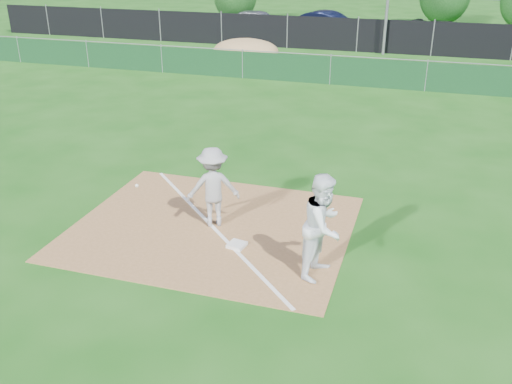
# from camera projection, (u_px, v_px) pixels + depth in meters

# --- Properties ---
(ground) EXTENTS (90.00, 90.00, 0.00)m
(ground) POSITION_uv_depth(u_px,v_px,m) (304.00, 116.00, 20.48)
(ground) COLOR #154C10
(ground) RESTS_ON ground
(infield_dirt) EXTENTS (6.00, 5.00, 0.02)m
(infield_dirt) POSITION_uv_depth(u_px,v_px,m) (212.00, 227.00, 12.65)
(infield_dirt) COLOR olive
(infield_dirt) RESTS_ON ground
(foul_line) EXTENTS (5.01, 5.01, 0.01)m
(foul_line) POSITION_uv_depth(u_px,v_px,m) (212.00, 226.00, 12.64)
(foul_line) COLOR white
(foul_line) RESTS_ON infield_dirt
(green_fence) EXTENTS (44.00, 0.05, 1.20)m
(green_fence) POSITION_uv_depth(u_px,v_px,m) (330.00, 71.00, 24.59)
(green_fence) COLOR #0E3318
(green_fence) RESTS_ON ground
(dirt_mound) EXTENTS (3.38, 2.60, 1.17)m
(dirt_mound) POSITION_uv_depth(u_px,v_px,m) (246.00, 50.00, 29.00)
(dirt_mound) COLOR #9F7C4C
(dirt_mound) RESTS_ON ground
(black_fence) EXTENTS (46.00, 0.04, 1.80)m
(black_fence) POSITION_uv_depth(u_px,v_px,m) (357.00, 35.00, 31.42)
(black_fence) COLOR black
(black_fence) RESTS_ON ground
(parking_lot) EXTENTS (46.00, 9.00, 0.01)m
(parking_lot) POSITION_uv_depth(u_px,v_px,m) (368.00, 38.00, 36.14)
(parking_lot) COLOR black
(parking_lot) RESTS_ON ground
(first_base) EXTENTS (0.40, 0.40, 0.07)m
(first_base) POSITION_uv_depth(u_px,v_px,m) (237.00, 245.00, 11.82)
(first_base) COLOR silver
(first_base) RESTS_ON infield_dirt
(play_at_first) EXTENTS (2.39, 1.11, 1.80)m
(play_at_first) POSITION_uv_depth(u_px,v_px,m) (213.00, 187.00, 12.40)
(play_at_first) COLOR #A3A3A5
(play_at_first) RESTS_ON infield_dirt
(runner) EXTENTS (0.98, 1.15, 2.05)m
(runner) POSITION_uv_depth(u_px,v_px,m) (323.00, 226.00, 10.52)
(runner) COLOR white
(runner) RESTS_ON ground
(car_left) EXTENTS (4.62, 2.10, 1.54)m
(car_left) POSITION_uv_depth(u_px,v_px,m) (259.00, 22.00, 37.29)
(car_left) COLOR #ACAEB4
(car_left) RESTS_ON parking_lot
(car_mid) EXTENTS (5.08, 2.81, 1.59)m
(car_mid) POSITION_uv_depth(u_px,v_px,m) (329.00, 25.00, 35.86)
(car_mid) COLOR black
(car_mid) RESTS_ON parking_lot
(car_right) EXTENTS (4.96, 3.30, 1.33)m
(car_right) POSITION_uv_depth(u_px,v_px,m) (450.00, 34.00, 33.35)
(car_right) COLOR black
(car_right) RESTS_ON parking_lot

